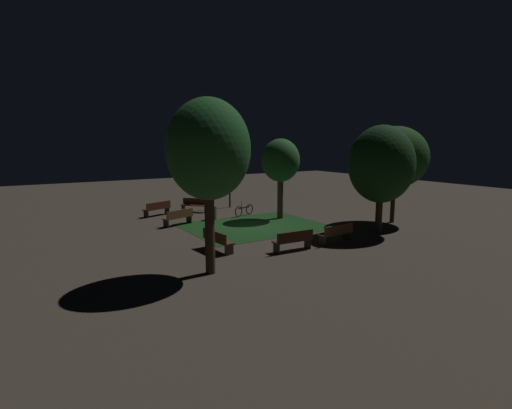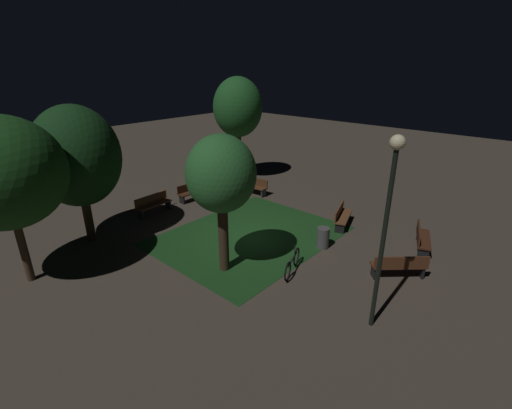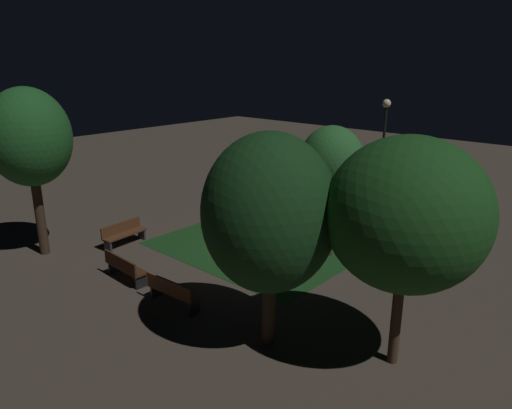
{
  "view_description": "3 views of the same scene",
  "coord_description": "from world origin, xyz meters",
  "px_view_note": "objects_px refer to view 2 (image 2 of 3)",
  "views": [
    {
      "loc": [
        -11.03,
        -17.89,
        4.57
      ],
      "look_at": [
        -0.36,
        -0.7,
        1.32
      ],
      "focal_mm": 27.68,
      "sensor_mm": 36.0,
      "label": 1
    },
    {
      "loc": [
        9.86,
        9.12,
        6.76
      ],
      "look_at": [
        -0.46,
        -0.0,
        1.26
      ],
      "focal_mm": 25.15,
      "sensor_mm": 36.0,
      "label": 2
    },
    {
      "loc": [
        11.22,
        -12.57,
        6.91
      ],
      "look_at": [
        -0.22,
        0.18,
        1.59
      ],
      "focal_mm": 33.12,
      "sensor_mm": 36.0,
      "label": 3
    }
  ],
  "objects_px": {
    "bench_back_row": "(252,185)",
    "tree_near_wall": "(3,173)",
    "tree_right_canopy": "(77,157)",
    "bench_front_left": "(422,238)",
    "tree_tall_center": "(238,108)",
    "bench_by_lamp": "(342,215)",
    "bicycle": "(292,263)",
    "trash_bin": "(323,238)",
    "lamp_post_plaza_east": "(388,207)",
    "bench_corner": "(399,265)",
    "bench_near_trees": "(193,191)",
    "tree_lawn_side": "(221,175)",
    "bench_front_right": "(153,203)"
  },
  "relations": [
    {
      "from": "bench_near_trees",
      "to": "bicycle",
      "type": "distance_m",
      "value": 8.39
    },
    {
      "from": "tree_lawn_side",
      "to": "trash_bin",
      "type": "distance_m",
      "value": 5.02
    },
    {
      "from": "tree_tall_center",
      "to": "bicycle",
      "type": "height_order",
      "value": "tree_tall_center"
    },
    {
      "from": "bench_near_trees",
      "to": "bench_front_right",
      "type": "distance_m",
      "value": 2.44
    },
    {
      "from": "bench_front_left",
      "to": "tree_tall_center",
      "type": "height_order",
      "value": "tree_tall_center"
    },
    {
      "from": "bench_front_right",
      "to": "tree_right_canopy",
      "type": "bearing_deg",
      "value": 8.03
    },
    {
      "from": "tree_tall_center",
      "to": "bench_near_trees",
      "type": "bearing_deg",
      "value": 9.59
    },
    {
      "from": "trash_bin",
      "to": "lamp_post_plaza_east",
      "type": "bearing_deg",
      "value": 48.93
    },
    {
      "from": "tree_near_wall",
      "to": "bicycle",
      "type": "height_order",
      "value": "tree_near_wall"
    },
    {
      "from": "trash_bin",
      "to": "bicycle",
      "type": "distance_m",
      "value": 2.24
    },
    {
      "from": "bench_near_trees",
      "to": "bench_by_lamp",
      "type": "xyz_separation_m",
      "value": [
        -2.23,
        7.45,
        0.0
      ]
    },
    {
      "from": "bench_near_trees",
      "to": "tree_tall_center",
      "type": "xyz_separation_m",
      "value": [
        -4.17,
        -0.7,
        3.79
      ]
    },
    {
      "from": "bench_near_trees",
      "to": "tree_lawn_side",
      "type": "height_order",
      "value": "tree_lawn_side"
    },
    {
      "from": "bench_by_lamp",
      "to": "lamp_post_plaza_east",
      "type": "relative_size",
      "value": 0.35
    },
    {
      "from": "tree_near_wall",
      "to": "tree_right_canopy",
      "type": "xyz_separation_m",
      "value": [
        -2.71,
        -1.37,
        -0.24
      ]
    },
    {
      "from": "bench_near_trees",
      "to": "tree_lawn_side",
      "type": "xyz_separation_m",
      "value": [
        3.68,
        6.17,
        2.94
      ]
    },
    {
      "from": "bench_back_row",
      "to": "tree_right_canopy",
      "type": "height_order",
      "value": "tree_right_canopy"
    },
    {
      "from": "bench_by_lamp",
      "to": "tree_tall_center",
      "type": "relative_size",
      "value": 0.31
    },
    {
      "from": "bench_near_trees",
      "to": "lamp_post_plaza_east",
      "type": "height_order",
      "value": "lamp_post_plaza_east"
    },
    {
      "from": "lamp_post_plaza_east",
      "to": "bicycle",
      "type": "height_order",
      "value": "lamp_post_plaza_east"
    },
    {
      "from": "bench_front_left",
      "to": "tree_lawn_side",
      "type": "xyz_separation_m",
      "value": [
        6.01,
        -4.64,
        2.94
      ]
    },
    {
      "from": "bench_near_trees",
      "to": "bench_back_row",
      "type": "bearing_deg",
      "value": 147.34
    },
    {
      "from": "bench_corner",
      "to": "trash_bin",
      "type": "distance_m",
      "value": 3.04
    },
    {
      "from": "lamp_post_plaza_east",
      "to": "tree_near_wall",
      "type": "bearing_deg",
      "value": -60.15
    },
    {
      "from": "bench_near_trees",
      "to": "trash_bin",
      "type": "bearing_deg",
      "value": 89.58
    },
    {
      "from": "bench_front_right",
      "to": "bench_front_left",
      "type": "distance_m",
      "value": 11.81
    },
    {
      "from": "tree_tall_center",
      "to": "tree_right_canopy",
      "type": "xyz_separation_m",
      "value": [
        9.88,
        1.16,
        -0.83
      ]
    },
    {
      "from": "tree_tall_center",
      "to": "trash_bin",
      "type": "height_order",
      "value": "tree_tall_center"
    },
    {
      "from": "bench_by_lamp",
      "to": "bicycle",
      "type": "bearing_deg",
      "value": 7.75
    },
    {
      "from": "bench_corner",
      "to": "trash_bin",
      "type": "xyz_separation_m",
      "value": [
        -0.17,
        -3.04,
        -0.07
      ]
    },
    {
      "from": "tree_near_wall",
      "to": "bench_corner",
      "type": "bearing_deg",
      "value": 131.95
    },
    {
      "from": "lamp_post_plaza_east",
      "to": "bicycle",
      "type": "bearing_deg",
      "value": -102.44
    },
    {
      "from": "bench_back_row",
      "to": "tree_lawn_side",
      "type": "xyz_separation_m",
      "value": [
        6.38,
        4.44,
        2.94
      ]
    },
    {
      "from": "bicycle",
      "to": "bench_near_trees",
      "type": "bearing_deg",
      "value": -105.85
    },
    {
      "from": "lamp_post_plaza_east",
      "to": "bicycle",
      "type": "xyz_separation_m",
      "value": [
        -0.71,
        -3.21,
        -3.16
      ]
    },
    {
      "from": "bench_front_left",
      "to": "bicycle",
      "type": "bearing_deg",
      "value": -30.71
    },
    {
      "from": "bench_front_left",
      "to": "trash_bin",
      "type": "distance_m",
      "value": 3.76
    },
    {
      "from": "bench_front_right",
      "to": "bicycle",
      "type": "relative_size",
      "value": 1.12
    },
    {
      "from": "tree_lawn_side",
      "to": "lamp_post_plaza_east",
      "type": "xyz_separation_m",
      "value": [
        -0.68,
        5.11,
        0.08
      ]
    },
    {
      "from": "tree_right_canopy",
      "to": "bicycle",
      "type": "height_order",
      "value": "tree_right_canopy"
    },
    {
      "from": "lamp_post_plaza_east",
      "to": "bicycle",
      "type": "distance_m",
      "value": 4.56
    },
    {
      "from": "tree_near_wall",
      "to": "lamp_post_plaza_east",
      "type": "distance_m",
      "value": 10.9
    },
    {
      "from": "bench_by_lamp",
      "to": "bicycle",
      "type": "relative_size",
      "value": 1.14
    },
    {
      "from": "tree_tall_center",
      "to": "lamp_post_plaza_east",
      "type": "relative_size",
      "value": 1.14
    },
    {
      "from": "lamp_post_plaza_east",
      "to": "trash_bin",
      "type": "bearing_deg",
      "value": -131.07
    },
    {
      "from": "bench_near_trees",
      "to": "trash_bin",
      "type": "relative_size",
      "value": 2.19
    },
    {
      "from": "bench_corner",
      "to": "tree_tall_center",
      "type": "height_order",
      "value": "tree_tall_center"
    },
    {
      "from": "bench_front_left",
      "to": "bench_corner",
      "type": "height_order",
      "value": "same"
    },
    {
      "from": "bench_back_row",
      "to": "tree_near_wall",
      "type": "distance_m",
      "value": 11.58
    },
    {
      "from": "bench_corner",
      "to": "tree_lawn_side",
      "type": "xyz_separation_m",
      "value": [
        3.45,
        -4.77,
        2.94
      ]
    }
  ]
}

